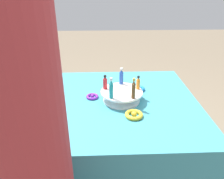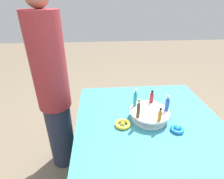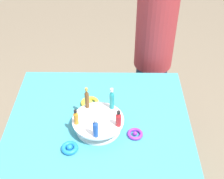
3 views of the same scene
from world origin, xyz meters
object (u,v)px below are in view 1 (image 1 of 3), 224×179
display_stand (122,95)px  bottle_orange (138,83)px  ribbon_bow_blue (139,89)px  ribbon_bow_gold (134,115)px  bottle_red (105,83)px  bottle_brown (134,89)px  bottle_blue (121,77)px  ribbon_bow_purple (92,96)px  bottle_teal (111,89)px

display_stand → bottle_orange: 0.14m
display_stand → ribbon_bow_blue: bearing=-133.2°
ribbon_bow_gold → bottle_orange: bearing=-103.2°
bottle_red → bottle_brown: (-0.17, 0.14, 0.02)m
bottle_orange → bottle_blue: bottle_blue is taller
display_stand → bottle_blue: (-0.01, -0.12, 0.09)m
display_stand → bottle_brown: bearing=123.2°
display_stand → ribbon_bow_blue: display_stand is taller
ribbon_bow_purple → bottle_red: bearing=176.5°
bottle_brown → bottle_orange: (-0.05, -0.13, -0.02)m
display_stand → bottle_brown: (-0.06, 0.10, 0.09)m
display_stand → bottle_teal: bottle_teal is taller
bottle_red → bottle_brown: bottle_brown is taller
ribbon_bow_gold → bottle_red: bearing=-54.7°
bottle_teal → bottle_orange: size_ratio=1.46×
display_stand → bottle_orange: (-0.11, -0.03, 0.07)m
bottle_red → ribbon_bow_blue: 0.29m
bottle_orange → ribbon_bow_blue: bearing=-103.2°
bottle_orange → bottle_red: bearing=-2.8°
bottle_brown → ribbon_bow_purple: bottle_brown is taller
ribbon_bow_purple → ribbon_bow_gold: size_ratio=0.78×
ribbon_bow_blue → bottle_orange: bearing=76.8°
display_stand → ribbon_bow_blue: (-0.14, -0.15, -0.03)m
display_stand → bottle_red: bottle_red is taller
bottle_red → bottle_orange: size_ratio=1.05×
ribbon_bow_gold → ribbon_bow_blue: same height
bottle_red → ribbon_bow_gold: size_ratio=0.91×
display_stand → bottle_orange: bearing=-164.8°
ribbon_bow_purple → bottle_orange: bearing=177.0°
ribbon_bow_purple → ribbon_bow_blue: ribbon_bow_blue is taller
bottle_brown → bottle_blue: bearing=-74.8°
bottle_blue → ribbon_bow_gold: bearing=99.7°
bottle_orange → bottle_blue: (0.11, -0.09, 0.01)m
display_stand → bottle_blue: bearing=-92.8°
bottle_orange → display_stand: bearing=15.2°
ribbon_bow_blue → bottle_teal: bearing=48.4°
bottle_teal → bottle_blue: bearing=-110.8°
display_stand → ribbon_bow_purple: display_stand is taller
bottle_teal → ribbon_bow_purple: 0.22m
ribbon_bow_purple → display_stand: bearing=166.8°
bottle_brown → bottle_blue: size_ratio=1.13×
display_stand → bottle_orange: size_ratio=2.96×
bottle_teal → display_stand: bearing=-128.8°
bottle_blue → bottle_red: bearing=33.2°
bottle_red → bottle_brown: bearing=141.2°
bottle_red → bottle_orange: 0.22m
bottle_orange → ribbon_bow_blue: bottle_orange is taller
display_stand → ribbon_bow_blue: size_ratio=3.18×
bottle_orange → bottle_blue: 0.14m
bottle_brown → bottle_orange: size_ratio=1.43×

